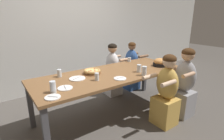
# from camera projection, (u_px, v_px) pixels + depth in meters

# --- Properties ---
(ground_plane) EXTENTS (18.00, 18.00, 0.00)m
(ground_plane) POSITION_uv_depth(u_px,v_px,m) (112.00, 114.00, 3.10)
(ground_plane) COLOR #514C47
(ground_plane) RESTS_ON ground
(restaurant_back_panel) EXTENTS (10.00, 0.06, 3.20)m
(restaurant_back_panel) POSITION_uv_depth(u_px,v_px,m) (68.00, 19.00, 3.95)
(restaurant_back_panel) COLOR silver
(restaurant_back_panel) RESTS_ON ground
(dining_table) EXTENTS (2.56, 0.97, 0.77)m
(dining_table) POSITION_uv_depth(u_px,v_px,m) (112.00, 77.00, 2.89)
(dining_table) COLOR brown
(dining_table) RESTS_ON ground
(pizza_board_main) EXTENTS (0.28, 0.28, 0.07)m
(pizza_board_main) POSITION_uv_depth(u_px,v_px,m) (92.00, 71.00, 2.83)
(pizza_board_main) COLOR brown
(pizza_board_main) RESTS_ON dining_table
(skillet_bowl) EXTENTS (0.38, 0.26, 0.15)m
(skillet_bowl) POSITION_uv_depth(u_px,v_px,m) (160.00, 63.00, 3.26)
(skillet_bowl) COLOR black
(skillet_bowl) RESTS_ON dining_table
(empty_plate_a) EXTENTS (0.24, 0.24, 0.02)m
(empty_plate_a) POSITION_uv_depth(u_px,v_px,m) (77.00, 78.00, 2.60)
(empty_plate_a) COLOR white
(empty_plate_a) RESTS_ON dining_table
(empty_plate_b) EXTENTS (0.19, 0.19, 0.02)m
(empty_plate_b) POSITION_uv_depth(u_px,v_px,m) (65.00, 88.00, 2.25)
(empty_plate_b) COLOR white
(empty_plate_b) RESTS_ON dining_table
(empty_plate_c) EXTENTS (0.19, 0.19, 0.02)m
(empty_plate_c) POSITION_uv_depth(u_px,v_px,m) (120.00, 78.00, 2.60)
(empty_plate_c) COLOR white
(empty_plate_c) RESTS_ON dining_table
(empty_plate_d) EXTENTS (0.18, 0.18, 0.02)m
(empty_plate_d) POSITION_uv_depth(u_px,v_px,m) (53.00, 97.00, 2.00)
(empty_plate_d) COLOR white
(empty_plate_d) RESTS_ON dining_table
(cocktail_glass_blue) EXTENTS (0.07, 0.07, 0.11)m
(cocktail_glass_blue) POSITION_uv_depth(u_px,v_px,m) (129.00, 60.00, 3.58)
(cocktail_glass_blue) COLOR silver
(cocktail_glass_blue) RESTS_ON dining_table
(drinking_glass_a) EXTENTS (0.07, 0.07, 0.12)m
(drinking_glass_a) POSITION_uv_depth(u_px,v_px,m) (59.00, 74.00, 2.67)
(drinking_glass_a) COLOR silver
(drinking_glass_a) RESTS_ON dining_table
(drinking_glass_b) EXTENTS (0.07, 0.07, 0.15)m
(drinking_glass_b) POSITION_uv_depth(u_px,v_px,m) (53.00, 88.00, 2.11)
(drinking_glass_b) COLOR silver
(drinking_glass_b) RESTS_ON dining_table
(drinking_glass_c) EXTENTS (0.08, 0.08, 0.15)m
(drinking_glass_c) POSITION_uv_depth(u_px,v_px,m) (144.00, 71.00, 2.74)
(drinking_glass_c) COLOR silver
(drinking_glass_c) RESTS_ON dining_table
(drinking_glass_d) EXTENTS (0.06, 0.06, 0.11)m
(drinking_glass_d) POSITION_uv_depth(u_px,v_px,m) (97.00, 77.00, 2.52)
(drinking_glass_d) COLOR silver
(drinking_glass_d) RESTS_ON dining_table
(drinking_glass_e) EXTENTS (0.07, 0.07, 0.13)m
(drinking_glass_e) POSITION_uv_depth(u_px,v_px,m) (139.00, 68.00, 2.90)
(drinking_glass_e) COLOR silver
(drinking_glass_e) RESTS_ON dining_table
(diner_far_midright) EXTENTS (0.51, 0.40, 1.13)m
(diner_far_midright) POSITION_uv_depth(u_px,v_px,m) (113.00, 72.00, 3.78)
(diner_far_midright) COLOR silver
(diner_far_midright) RESTS_ON ground
(diner_far_right) EXTENTS (0.51, 0.40, 1.11)m
(diner_far_right) POSITION_uv_depth(u_px,v_px,m) (131.00, 68.00, 4.09)
(diner_far_right) COLOR #2D5193
(diner_far_right) RESTS_ON ground
(diner_near_right) EXTENTS (0.51, 0.40, 1.18)m
(diner_near_right) POSITION_uv_depth(u_px,v_px,m) (184.00, 85.00, 2.94)
(diner_near_right) COLOR #99999E
(diner_near_right) RESTS_ON ground
(diner_near_midright) EXTENTS (0.51, 0.40, 1.14)m
(diner_near_midright) POSITION_uv_depth(u_px,v_px,m) (166.00, 93.00, 2.69)
(diner_near_midright) COLOR gold
(diner_near_midright) RESTS_ON ground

